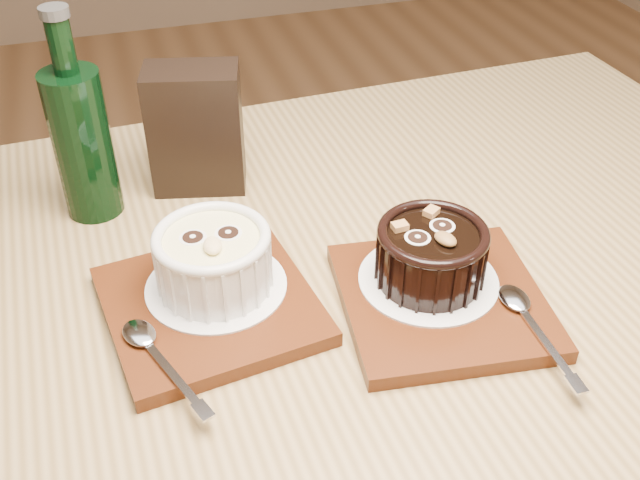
# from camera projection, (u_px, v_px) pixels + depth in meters

# --- Properties ---
(table) EXTENTS (1.23, 0.85, 0.75)m
(table) POSITION_uv_depth(u_px,v_px,m) (304.00, 369.00, 0.75)
(table) COLOR olive
(table) RESTS_ON ground
(tray_left) EXTENTS (0.20, 0.20, 0.01)m
(tray_left) POSITION_uv_depth(u_px,v_px,m) (210.00, 305.00, 0.68)
(tray_left) COLOR #52230D
(tray_left) RESTS_ON table
(doily_left) EXTENTS (0.13, 0.13, 0.00)m
(doily_left) POSITION_uv_depth(u_px,v_px,m) (216.00, 286.00, 0.69)
(doily_left) COLOR white
(doily_left) RESTS_ON tray_left
(ramekin_white) EXTENTS (0.11, 0.11, 0.06)m
(ramekin_white) POSITION_uv_depth(u_px,v_px,m) (213.00, 257.00, 0.67)
(ramekin_white) COLOR white
(ramekin_white) RESTS_ON doily_left
(spoon_left) EXTENTS (0.07, 0.13, 0.01)m
(spoon_left) POSITION_uv_depth(u_px,v_px,m) (159.00, 357.00, 0.61)
(spoon_left) COLOR silver
(spoon_left) RESTS_ON tray_left
(tray_right) EXTENTS (0.20, 0.20, 0.01)m
(tray_right) POSITION_uv_depth(u_px,v_px,m) (442.00, 300.00, 0.68)
(tray_right) COLOR #52230D
(tray_right) RESTS_ON table
(doily_right) EXTENTS (0.13, 0.13, 0.00)m
(doily_right) POSITION_uv_depth(u_px,v_px,m) (428.00, 279.00, 0.69)
(doily_right) COLOR white
(doily_right) RESTS_ON tray_right
(ramekin_dark) EXTENTS (0.10, 0.10, 0.06)m
(ramekin_dark) POSITION_uv_depth(u_px,v_px,m) (431.00, 252.00, 0.68)
(ramekin_dark) COLOR black
(ramekin_dark) RESTS_ON doily_right
(spoon_right) EXTENTS (0.03, 0.13, 0.01)m
(spoon_right) POSITION_uv_depth(u_px,v_px,m) (533.00, 324.00, 0.64)
(spoon_right) COLOR silver
(spoon_right) RESTS_ON tray_right
(condiment_stand) EXTENTS (0.11, 0.08, 0.14)m
(condiment_stand) POSITION_uv_depth(u_px,v_px,m) (196.00, 129.00, 0.81)
(condiment_stand) COLOR black
(condiment_stand) RESTS_ON table
(green_bottle) EXTENTS (0.06, 0.06, 0.22)m
(green_bottle) POSITION_uv_depth(u_px,v_px,m) (82.00, 139.00, 0.76)
(green_bottle) COLOR black
(green_bottle) RESTS_ON table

